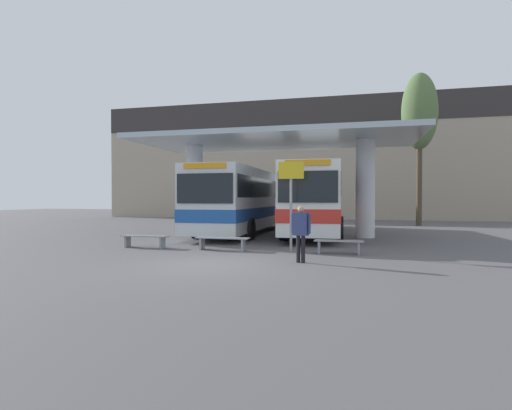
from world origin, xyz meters
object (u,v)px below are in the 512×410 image
object	(u,v)px
waiting_bench_mid_platform	(339,244)
pedestrian_waiting	(301,228)
transit_bus_center_bay	(316,198)
poplar_tree_behind_left	(420,113)
waiting_bench_near_pillar	(222,240)
parked_car_street	(217,208)
transit_bus_left_bay	(244,199)
waiting_bench_far_platform	(145,238)
info_sign_platform	(291,188)

from	to	relation	value
waiting_bench_mid_platform	pedestrian_waiting	bearing A→B (deg)	-115.25
transit_bus_center_bay	poplar_tree_behind_left	size ratio (longest dim) A/B	1.19
waiting_bench_near_pillar	parked_car_street	world-z (taller)	parked_car_street
poplar_tree_behind_left	parked_car_street	size ratio (longest dim) A/B	2.17
transit_bus_center_bay	parked_car_street	world-z (taller)	transit_bus_center_bay
transit_bus_center_bay	pedestrian_waiting	world-z (taller)	transit_bus_center_bay
transit_bus_center_bay	parked_car_street	distance (m)	15.41
transit_bus_center_bay	pedestrian_waiting	bearing A→B (deg)	90.29
transit_bus_left_bay	transit_bus_center_bay	world-z (taller)	transit_bus_center_bay
waiting_bench_far_platform	pedestrian_waiting	size ratio (longest dim) A/B	1.11
waiting_bench_far_platform	poplar_tree_behind_left	distance (m)	21.00
transit_bus_left_bay	waiting_bench_far_platform	bearing A→B (deg)	75.38
pedestrian_waiting	parked_car_street	bearing A→B (deg)	128.79
info_sign_platform	poplar_tree_behind_left	world-z (taller)	poplar_tree_behind_left
poplar_tree_behind_left	transit_bus_left_bay	bearing A→B (deg)	-140.75
waiting_bench_near_pillar	parked_car_street	xyz separation A→B (m)	(-7.07, 19.52, 0.66)
transit_bus_center_bay	waiting_bench_mid_platform	bearing A→B (deg)	98.56
transit_bus_left_bay	pedestrian_waiting	bearing A→B (deg)	114.55
parked_car_street	waiting_bench_far_platform	bearing A→B (deg)	-82.73
waiting_bench_near_pillar	info_sign_platform	bearing A→B (deg)	6.52
transit_bus_center_bay	info_sign_platform	size ratio (longest dim) A/B	3.94
waiting_bench_far_platform	transit_bus_left_bay	bearing A→B (deg)	75.45
transit_bus_center_bay	pedestrian_waiting	size ratio (longest dim) A/B	7.56
info_sign_platform	poplar_tree_behind_left	distance (m)	17.47
transit_bus_center_bay	pedestrian_waiting	distance (m)	9.76
transit_bus_left_bay	pedestrian_waiting	distance (m)	10.39
transit_bus_left_bay	transit_bus_center_bay	bearing A→B (deg)	-175.68
waiting_bench_near_pillar	waiting_bench_mid_platform	size ratio (longest dim) A/B	1.21
parked_car_street	transit_bus_left_bay	bearing A→B (deg)	-68.63
transit_bus_left_bay	parked_car_street	world-z (taller)	transit_bus_left_bay
transit_bus_left_bay	transit_bus_center_bay	distance (m)	3.85
pedestrian_waiting	info_sign_platform	bearing A→B (deg)	118.84
transit_bus_left_bay	info_sign_platform	xyz separation A→B (m)	(3.66, -7.00, 0.40)
waiting_bench_mid_platform	pedestrian_waiting	distance (m)	2.45
pedestrian_waiting	parked_car_street	xyz separation A→B (m)	(-10.18, 21.65, 0.01)
waiting_bench_near_pillar	waiting_bench_far_platform	xyz separation A→B (m)	(-3.09, 0.00, -0.00)
transit_bus_center_bay	waiting_bench_near_pillar	bearing A→B (deg)	68.31
transit_bus_left_bay	pedestrian_waiting	size ratio (longest dim) A/B	7.27
waiting_bench_far_platform	pedestrian_waiting	bearing A→B (deg)	-18.98
waiting_bench_mid_platform	waiting_bench_near_pillar	bearing A→B (deg)	180.00
waiting_bench_near_pillar	poplar_tree_behind_left	bearing A→B (deg)	60.14
poplar_tree_behind_left	parked_car_street	world-z (taller)	poplar_tree_behind_left
transit_bus_left_bay	transit_bus_center_bay	size ratio (longest dim) A/B	0.96
waiting_bench_far_platform	parked_car_street	bearing A→B (deg)	101.52
waiting_bench_mid_platform	poplar_tree_behind_left	bearing A→B (deg)	72.79
waiting_bench_mid_platform	parked_car_street	xyz separation A→B (m)	(-11.19, 19.52, 0.68)
transit_bus_center_bay	waiting_bench_far_platform	bearing A→B (deg)	50.39
transit_bus_left_bay	waiting_bench_mid_platform	world-z (taller)	transit_bus_left_bay
waiting_bench_mid_platform	waiting_bench_far_platform	xyz separation A→B (m)	(-7.21, 0.00, 0.01)
transit_bus_left_bay	poplar_tree_behind_left	size ratio (longest dim) A/B	1.14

